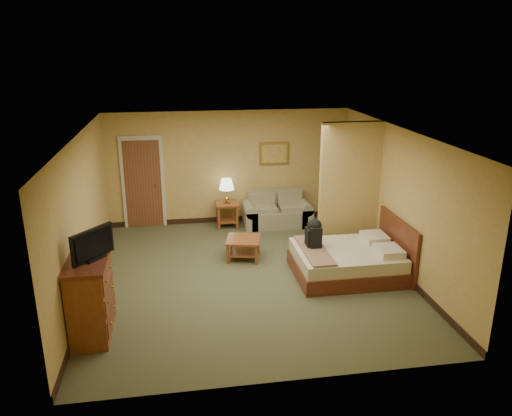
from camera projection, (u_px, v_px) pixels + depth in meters
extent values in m
plane|color=#4D4F33|center=(248.00, 276.00, 9.01)|extent=(6.00, 6.00, 0.00)
plane|color=white|center=(248.00, 133.00, 8.20)|extent=(6.00, 6.00, 0.00)
cube|color=tan|center=(229.00, 168.00, 11.42)|extent=(5.50, 0.02, 2.60)
cube|color=tan|center=(83.00, 216.00, 8.19)|extent=(0.02, 6.00, 2.60)
cube|color=tan|center=(398.00, 200.00, 9.03)|extent=(0.02, 6.00, 2.60)
cube|color=tan|center=(349.00, 188.00, 9.80)|extent=(1.20, 0.15, 2.60)
cube|color=beige|center=(143.00, 182.00, 11.18)|extent=(0.94, 0.06, 2.10)
cube|color=brown|center=(143.00, 184.00, 11.18)|extent=(0.80, 0.04, 2.00)
cylinder|color=#B08D41|center=(157.00, 184.00, 11.17)|extent=(0.04, 0.12, 0.04)
cube|color=black|center=(230.00, 219.00, 11.80)|extent=(5.50, 0.02, 0.12)
cube|color=gray|center=(277.00, 218.00, 11.48)|extent=(1.28, 0.69, 0.38)
cube|color=gray|center=(275.00, 198.00, 11.64)|extent=(1.28, 0.16, 0.40)
cube|color=gray|center=(250.00, 218.00, 11.38)|extent=(0.27, 0.69, 0.43)
cube|color=gray|center=(304.00, 215.00, 11.57)|extent=(0.27, 0.69, 0.43)
cube|color=brown|center=(227.00, 204.00, 11.31)|extent=(0.51, 0.51, 0.04)
cube|color=brown|center=(227.00, 220.00, 11.44)|extent=(0.43, 0.43, 0.03)
cube|color=brown|center=(219.00, 219.00, 11.18)|extent=(0.05, 0.05, 0.52)
cube|color=brown|center=(237.00, 218.00, 11.24)|extent=(0.05, 0.05, 0.52)
cube|color=brown|center=(217.00, 213.00, 11.56)|extent=(0.05, 0.05, 0.52)
cube|color=brown|center=(235.00, 212.00, 11.62)|extent=(0.05, 0.05, 0.52)
cylinder|color=#B08D41|center=(227.00, 202.00, 11.30)|extent=(0.17, 0.17, 0.04)
cylinder|color=#B08D41|center=(227.00, 193.00, 11.23)|extent=(0.02, 0.02, 0.28)
cone|color=white|center=(226.00, 184.00, 11.17)|extent=(0.34, 0.34, 0.24)
cube|color=brown|center=(243.00, 239.00, 9.65)|extent=(0.77, 0.77, 0.04)
cube|color=brown|center=(243.00, 252.00, 9.73)|extent=(0.66, 0.66, 0.03)
cube|color=brown|center=(231.00, 255.00, 9.42)|extent=(0.05, 0.05, 0.38)
cube|color=brown|center=(255.00, 243.00, 10.02)|extent=(0.05, 0.05, 0.38)
cube|color=#B78E3F|center=(274.00, 153.00, 11.47)|extent=(0.69, 0.03, 0.54)
cube|color=#B27F36|center=(274.00, 154.00, 11.45)|extent=(0.58, 0.02, 0.42)
cube|color=brown|center=(91.00, 299.00, 7.07)|extent=(0.51, 1.02, 1.11)
cube|color=#542113|center=(87.00, 261.00, 6.88)|extent=(0.57, 1.09, 0.06)
cube|color=black|center=(94.00, 258.00, 6.89)|extent=(0.34, 0.36, 0.03)
cube|color=black|center=(92.00, 244.00, 6.82)|extent=(0.49, 0.59, 0.43)
cube|color=#542113|center=(346.00, 268.00, 9.03)|extent=(1.85, 1.48, 0.28)
cube|color=beige|center=(346.00, 255.00, 8.95)|extent=(1.80, 1.43, 0.22)
cube|color=#542113|center=(397.00, 245.00, 9.06)|extent=(0.06, 1.58, 1.02)
cube|color=silver|center=(389.00, 251.00, 8.69)|extent=(0.42, 0.51, 0.13)
cube|color=silver|center=(375.00, 238.00, 9.30)|extent=(0.42, 0.51, 0.13)
cube|color=#836147|center=(314.00, 250.00, 8.82)|extent=(0.42, 1.39, 0.05)
cube|color=black|center=(314.00, 237.00, 8.93)|extent=(0.22, 0.32, 0.42)
sphere|color=black|center=(315.00, 226.00, 8.86)|extent=(0.25, 0.25, 0.25)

